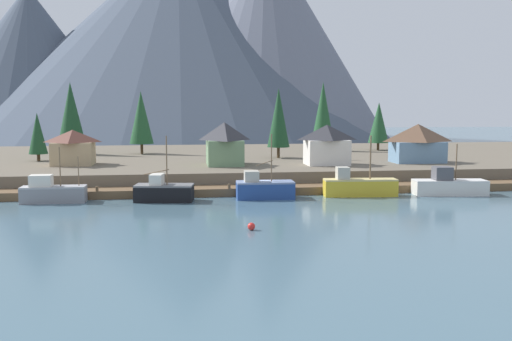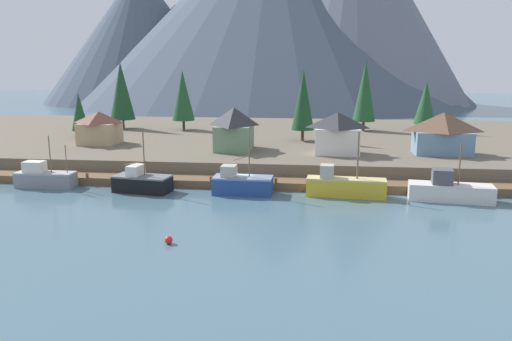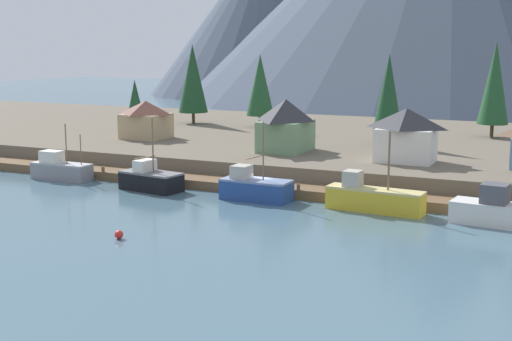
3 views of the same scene
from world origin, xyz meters
TOP-DOWN VIEW (x-y plane):
  - ground_plane at (0.00, 20.00)m, footprint 400.00×400.00m
  - dock at (0.00, 1.99)m, footprint 80.00×4.00m
  - shoreline_bank at (0.00, 32.00)m, footprint 400.00×56.00m
  - mountain_west_peak at (-61.91, 144.70)m, footprint 78.33×78.33m
  - mountain_central_peak at (-9.28, 153.20)m, footprint 158.88×158.88m
  - mountain_east_peak at (21.32, 135.77)m, footprint 87.12×87.12m
  - fishing_boat_grey at (-24.92, -1.31)m, footprint 7.33×2.38m
  - fishing_boat_black at (-12.01, -2.15)m, footprint 7.15×4.00m
  - fishing_boat_blue at (0.10, -1.74)m, footprint 7.05×3.18m
  - fishing_boat_yellow at (12.15, -1.54)m, footprint 9.24×2.88m
  - fishing_boat_white at (23.80, -2.08)m, footprint 9.37×3.90m
  - house_tan at (-25.71, 17.68)m, footprint 6.09×5.61m
  - house_blue at (26.65, 14.24)m, footprint 8.15×4.79m
  - house_white at (11.78, 12.74)m, footprint 6.52×4.84m
  - house_green at (-3.37, 14.59)m, footprint 5.45×7.21m
  - conifer_near_left at (-32.35, 24.76)m, footprint 2.94×2.94m
  - conifer_near_right at (6.58, 24.86)m, footprint 3.76×3.76m
  - conifer_mid_left at (-29.28, 36.98)m, footprint 4.85×4.85m
  - conifer_mid_right at (29.20, 38.93)m, footprint 4.06×4.06m
  - conifer_back_left at (-16.83, 36.49)m, footprint 4.36×4.36m
  - conifer_back_right at (17.93, 39.22)m, footprint 4.29×4.29m
  - channel_buoy at (-3.72, -19.33)m, footprint 0.70×0.70m

SIDE VIEW (x-z plane):
  - ground_plane at x=0.00m, z-range -1.00..0.00m
  - channel_buoy at x=-3.72m, z-range 0.00..0.70m
  - dock at x=0.00m, z-range -0.30..1.30m
  - fishing_boat_black at x=-12.01m, z-range -2.72..5.05m
  - fishing_boat_white at x=23.80m, z-range -2.03..4.45m
  - fishing_boat_grey at x=-24.92m, z-range -2.05..4.47m
  - fishing_boat_blue at x=0.10m, z-range -2.73..5.16m
  - shoreline_bank at x=0.00m, z-range 0.00..2.50m
  - fishing_boat_yellow at x=12.15m, z-range -2.55..5.05m
  - house_tan at x=-25.71m, z-range 2.56..7.78m
  - house_white at x=11.78m, z-range 2.57..8.55m
  - house_blue at x=26.65m, z-range 2.57..8.55m
  - house_green at x=-3.37m, z-range 2.58..8.94m
  - conifer_near_left at x=-32.35m, z-range 3.05..10.76m
  - conifer_mid_right at x=29.20m, z-range 3.24..12.73m
  - conifer_back_left at x=-16.83m, z-range 3.42..14.87m
  - conifer_near_right at x=6.58m, z-range 3.41..15.17m
  - conifer_mid_left at x=-29.28m, z-range 3.41..16.44m
  - conifer_back_right at x=17.93m, z-range 3.42..16.84m
  - mountain_west_peak at x=-61.91m, z-range 0.00..52.92m
  - mountain_east_peak at x=21.32m, z-range 0.00..72.13m
  - mountain_central_peak at x=-9.28m, z-range 0.00..74.14m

